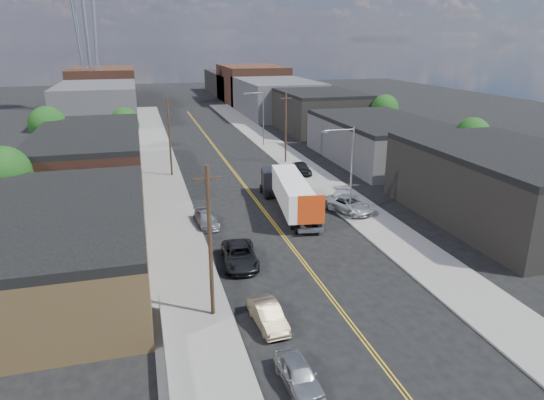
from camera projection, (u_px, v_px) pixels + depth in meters
ground at (216, 149)px, 79.13m from camera, size 260.00×260.00×0.00m
centerline at (234, 172)px, 65.40m from camera, size 0.32×120.00×0.01m
sidewalk_left at (162, 176)px, 62.99m from camera, size 5.00×140.00×0.15m
sidewalk_right at (301, 167)px, 67.77m from camera, size 5.00×140.00×0.15m
warehouse_tan at (61, 244)px, 35.28m from camera, size 12.00×22.00×5.60m
warehouse_brown at (89, 158)px, 58.92m from camera, size 12.00×26.00×6.60m
industrial_right_a at (505, 185)px, 46.93m from camera, size 14.00×22.00×7.10m
industrial_right_b at (380, 140)px, 70.89m from camera, size 14.00×24.00×6.10m
industrial_right_c at (318, 111)px, 94.45m from camera, size 14.00×22.00×7.60m
skyline_left_a at (98, 103)px, 104.88m from camera, size 16.00×30.00×8.00m
skyline_right_a at (276, 97)px, 114.94m from camera, size 16.00×30.00×8.00m
skyline_left_b at (104, 87)px, 127.45m from camera, size 16.00×26.00×10.00m
skyline_right_b at (252, 84)px, 137.51m from camera, size 16.00×26.00×10.00m
skyline_left_c at (108, 87)px, 146.23m from camera, size 16.00×40.00×7.00m
skyline_right_c at (238, 84)px, 156.28m from camera, size 16.00×40.00×7.00m
streetlight_near at (348, 165)px, 47.33m from camera, size 3.39×0.25×9.00m
streetlight_far at (261, 114)px, 79.37m from camera, size 3.39×0.25×9.00m
utility_pole_left_near at (210, 242)px, 29.69m from camera, size 1.60×0.26×10.00m
utility_pole_left_far at (170, 137)px, 61.72m from camera, size 1.60×0.26×10.00m
utility_pole_right at (286, 127)px, 68.59m from camera, size 1.60×0.26×10.00m
chainlink_fence at (167, 381)px, 24.32m from camera, size 0.05×16.00×1.22m
tree_left_near at (5, 176)px, 44.02m from camera, size 4.85×4.76×7.91m
tree_left_mid at (48, 127)px, 66.81m from camera, size 5.10×5.04×8.37m
tree_left_far at (125, 123)px, 76.02m from camera, size 4.35×4.20×6.97m
tree_right_near at (473, 137)px, 63.19m from camera, size 4.60×4.48×7.44m
tree_right_far at (385, 110)px, 85.06m from camera, size 4.85×4.76×7.91m
semi_truck at (287, 190)px, 49.95m from camera, size 4.04×15.00×3.85m
car_left_a at (298, 374)px, 24.76m from camera, size 1.89×4.17×1.39m
car_left_b at (268, 315)px, 30.04m from camera, size 1.83×4.38×1.41m
car_left_c at (240, 255)px, 38.18m from camera, size 3.10×5.84×1.56m
car_left_d at (206, 219)px, 46.20m from camera, size 2.25×4.63×1.30m
car_right_lot_a at (349, 204)px, 49.54m from camera, size 4.41×6.26×1.59m
car_right_lot_b at (340, 199)px, 51.57m from camera, size 4.13×5.10×1.39m
car_right_lot_c at (302, 168)px, 63.60m from camera, size 1.94×4.54×1.53m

